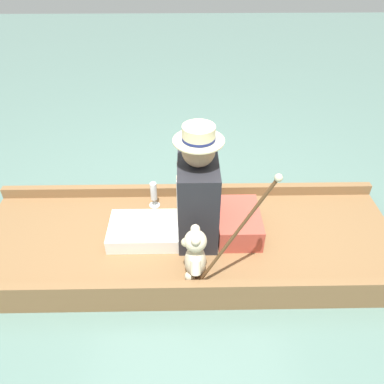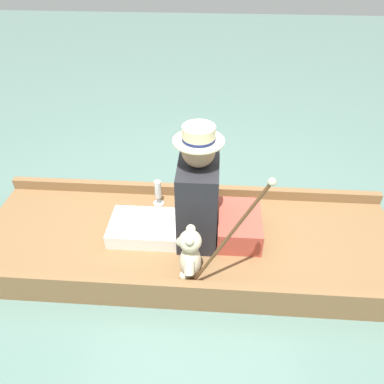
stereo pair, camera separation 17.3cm
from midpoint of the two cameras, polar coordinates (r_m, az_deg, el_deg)
name	(u,v)px [view 2 (the right image)]	position (r m, az deg, el deg)	size (l,w,h in m)	color
ground_plane	(188,250)	(2.85, 1.16, -8.84)	(16.00, 16.00, 0.00)	slate
punt_boat	(188,242)	(2.79, 1.18, -7.72)	(1.07, 3.05, 0.23)	brown
seat_cushion	(239,225)	(2.73, 8.98, -5.09)	(0.44, 0.31, 0.18)	#B24738
seated_person	(187,201)	(2.54, 1.14, -1.36)	(0.40, 0.80, 0.89)	white
teddy_bear	(190,255)	(2.37, 1.78, -9.62)	(0.27, 0.16, 0.39)	beige
wine_glass	(158,191)	(2.96, -3.56, 0.13)	(0.08, 0.08, 0.22)	silver
walking_cane	(235,229)	(2.11, 8.85, -5.72)	(0.04, 0.44, 0.85)	brown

